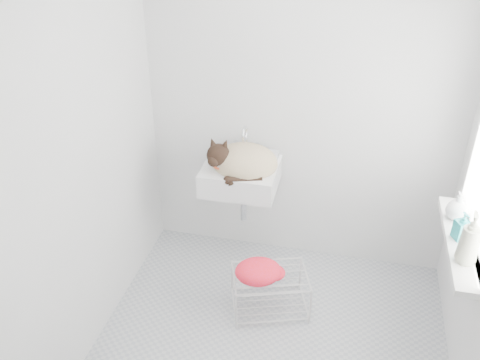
% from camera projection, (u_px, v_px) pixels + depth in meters
% --- Properties ---
extents(floor, '(2.20, 2.00, 0.02)m').
position_uv_depth(floor, '(271.00, 342.00, 3.36)').
color(floor, '#ADB0B2').
rests_on(floor, ground).
extents(back_wall, '(2.20, 0.02, 2.50)m').
position_uv_depth(back_wall, '(303.00, 102.00, 3.56)').
color(back_wall, white).
rests_on(back_wall, ground).
extents(left_wall, '(0.02, 2.00, 2.50)m').
position_uv_depth(left_wall, '(85.00, 151.00, 2.94)').
color(left_wall, white).
rests_on(left_wall, ground).
extents(windowsill, '(0.16, 0.88, 0.04)m').
position_uv_depth(windowsill, '(461.00, 242.00, 2.91)').
color(windowsill, white).
rests_on(windowsill, right_wall).
extents(sink, '(0.51, 0.45, 0.21)m').
position_uv_depth(sink, '(241.00, 166.00, 3.62)').
color(sink, white).
rests_on(sink, back_wall).
extents(faucet, '(0.19, 0.13, 0.19)m').
position_uv_depth(faucet, '(247.00, 136.00, 3.70)').
color(faucet, silver).
rests_on(faucet, sink).
extents(cat, '(0.47, 0.39, 0.29)m').
position_uv_depth(cat, '(242.00, 162.00, 3.58)').
color(cat, tan).
rests_on(cat, sink).
extents(wire_rack, '(0.57, 0.48, 0.29)m').
position_uv_depth(wire_rack, '(270.00, 291.00, 3.55)').
color(wire_rack, silver).
rests_on(wire_rack, floor).
extents(towel, '(0.36, 0.31, 0.13)m').
position_uv_depth(towel, '(258.00, 276.00, 3.43)').
color(towel, '#FA1700').
rests_on(towel, wire_rack).
extents(bottle_a, '(0.10, 0.10, 0.25)m').
position_uv_depth(bottle_a, '(464.00, 261.00, 2.74)').
color(bottle_a, beige).
rests_on(bottle_a, windowsill).
extents(bottle_b, '(0.10, 0.10, 0.17)m').
position_uv_depth(bottle_b, '(459.00, 238.00, 2.91)').
color(bottle_b, teal).
rests_on(bottle_b, windowsill).
extents(bottle_c, '(0.16, 0.16, 0.17)m').
position_uv_depth(bottle_c, '(455.00, 218.00, 3.07)').
color(bottle_c, white).
rests_on(bottle_c, windowsill).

